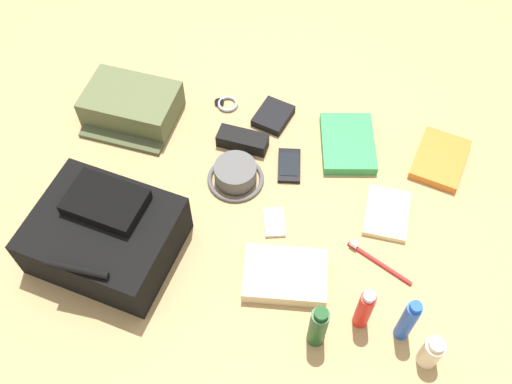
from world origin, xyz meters
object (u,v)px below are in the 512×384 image
sunglasses_case (243,140)px  paperback_novel (440,159)px  backpack (105,234)px  bucket_hat (235,174)px  lotion_bottle (431,352)px  travel_guidebook (348,144)px  wristwatch (226,104)px  shampoo_bottle (318,327)px  folded_towel (285,275)px  deodorant_spray (408,321)px  toiletry_pouch (131,105)px  notepad (387,213)px  sunscreen_spray (364,309)px  media_player (275,222)px  cell_phone (289,166)px  wallet (273,116)px  toothbrush (376,260)px

sunglasses_case → paperback_novel: bearing=-169.4°
backpack → bucket_hat: size_ratio=2.39×
lotion_bottle → travel_guidebook: lotion_bottle is taller
wristwatch → sunglasses_case: sunglasses_case is taller
shampoo_bottle → travel_guidebook: size_ratio=0.68×
shampoo_bottle → folded_towel: bearing=-53.5°
deodorant_spray → wristwatch: size_ratio=2.27×
wristwatch → sunglasses_case: size_ratio=0.51×
toiletry_pouch → lotion_bottle: lotion_bottle is taller
shampoo_bottle → notepad: 0.39m
wristwatch → folded_towel: (-0.28, 0.51, 0.01)m
sunscreen_spray → sunglasses_case: sunscreen_spray is taller
backpack → notepad: size_ratio=2.45×
backpack → lotion_bottle: (-0.79, 0.11, -0.02)m
media_player → notepad: 0.29m
cell_phone → folded_towel: folded_towel is taller
lotion_bottle → sunscreen_spray: 0.17m
sunscreen_spray → wristwatch: (0.47, -0.58, -0.07)m
lotion_bottle → cell_phone: size_ratio=0.87×
folded_towel → lotion_bottle: bearing=160.3°
media_player → travel_guidebook: bearing=-116.8°
cell_phone → media_player: cell_phone is taller
sunglasses_case → toiletry_pouch: bearing=-2.2°
media_player → wristwatch: size_ratio=1.34×
lotion_bottle → wristwatch: 0.89m
wristwatch → notepad: (-0.50, 0.28, 0.00)m
deodorant_spray → bucket_hat: bearing=-35.0°
deodorant_spray → paperback_novel: 0.53m
paperback_novel → travel_guidebook: (0.26, 0.00, 0.00)m
wallet → folded_towel: (-0.13, 0.49, 0.01)m
toiletry_pouch → lotion_bottle: (-0.88, 0.54, 0.01)m
travel_guidebook → cell_phone: 0.18m
deodorant_spray → folded_towel: deodorant_spray is taller
cell_phone → travel_guidebook: bearing=-143.7°
wristwatch → notepad: 0.57m
toothbrush → sunglasses_case: 0.50m
cell_phone → notepad: (-0.28, 0.09, 0.00)m
backpack → deodorant_spray: deodorant_spray is taller
backpack → toothbrush: bearing=-170.4°
sunscreen_spray → media_player: bearing=-41.0°
folded_towel → backpack: bearing=2.0°
travel_guidebook → media_player: size_ratio=2.38×
sunglasses_case → travel_guidebook: bearing=-164.3°
deodorant_spray → media_player: (0.34, -0.22, -0.07)m
cell_phone → lotion_bottle: bearing=131.4°
toiletry_pouch → wristwatch: 0.28m
paperback_novel → wallet: 0.48m
bucket_hat → notepad: bearing=177.3°
bucket_hat → wallet: bearing=-102.7°
bucket_hat → folded_towel: 0.32m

